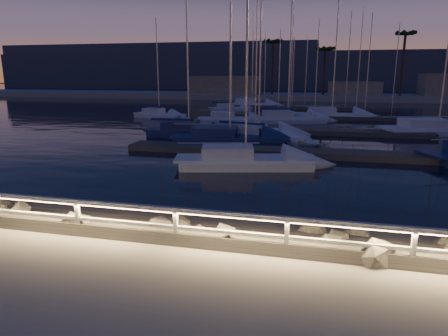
{
  "coord_description": "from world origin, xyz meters",
  "views": [
    {
      "loc": [
        1.66,
        -9.61,
        4.59
      ],
      "look_at": [
        -1.61,
        4.0,
        1.25
      ],
      "focal_mm": 32.0,
      "sensor_mm": 36.0,
      "label": 1
    }
  ],
  "objects_px": {
    "sailboat_e": "(229,119)",
    "sailboat_f": "(256,136)",
    "sailboat_l": "(435,129)",
    "sailboat_i": "(158,114)",
    "guard_rail": "(246,224)",
    "sailboat_k": "(330,115)",
    "sailboat_b": "(242,160)",
    "sailboat_j": "(286,118)",
    "sailboat_n": "(251,104)",
    "sailboat_g": "(253,130)",
    "sailboat_m": "(229,108)",
    "sailboat_c": "(227,138)",
    "sailboat_a": "(187,131)"
  },
  "relations": [
    {
      "from": "sailboat_g",
      "to": "sailboat_l",
      "type": "distance_m",
      "value": 15.88
    },
    {
      "from": "sailboat_l",
      "to": "sailboat_f",
      "type": "bearing_deg",
      "value": -170.2
    },
    {
      "from": "sailboat_e",
      "to": "sailboat_k",
      "type": "relative_size",
      "value": 0.8
    },
    {
      "from": "sailboat_k",
      "to": "sailboat_n",
      "type": "relative_size",
      "value": 1.09
    },
    {
      "from": "sailboat_e",
      "to": "sailboat_l",
      "type": "height_order",
      "value": "sailboat_l"
    },
    {
      "from": "sailboat_b",
      "to": "sailboat_e",
      "type": "height_order",
      "value": "sailboat_b"
    },
    {
      "from": "sailboat_b",
      "to": "sailboat_j",
      "type": "height_order",
      "value": "sailboat_j"
    },
    {
      "from": "guard_rail",
      "to": "sailboat_c",
      "type": "height_order",
      "value": "sailboat_c"
    },
    {
      "from": "sailboat_a",
      "to": "sailboat_f",
      "type": "distance_m",
      "value": 6.11
    },
    {
      "from": "sailboat_g",
      "to": "sailboat_j",
      "type": "relative_size",
      "value": 0.87
    },
    {
      "from": "sailboat_e",
      "to": "sailboat_f",
      "type": "height_order",
      "value": "sailboat_f"
    },
    {
      "from": "guard_rail",
      "to": "sailboat_i",
      "type": "relative_size",
      "value": 3.9
    },
    {
      "from": "sailboat_a",
      "to": "sailboat_i",
      "type": "distance_m",
      "value": 14.96
    },
    {
      "from": "sailboat_k",
      "to": "sailboat_l",
      "type": "relative_size",
      "value": 0.87
    },
    {
      "from": "sailboat_a",
      "to": "sailboat_c",
      "type": "xyz_separation_m",
      "value": [
        4.07,
        -2.66,
        0.01
      ]
    },
    {
      "from": "sailboat_j",
      "to": "sailboat_n",
      "type": "relative_size",
      "value": 1.05
    },
    {
      "from": "sailboat_c",
      "to": "sailboat_i",
      "type": "relative_size",
      "value": 1.32
    },
    {
      "from": "sailboat_c",
      "to": "sailboat_f",
      "type": "distance_m",
      "value": 2.58
    },
    {
      "from": "sailboat_l",
      "to": "sailboat_i",
      "type": "bearing_deg",
      "value": 150.55
    },
    {
      "from": "sailboat_n",
      "to": "sailboat_k",
      "type": "bearing_deg",
      "value": -52.27
    },
    {
      "from": "sailboat_e",
      "to": "sailboat_j",
      "type": "relative_size",
      "value": 0.83
    },
    {
      "from": "sailboat_b",
      "to": "sailboat_l",
      "type": "height_order",
      "value": "sailboat_l"
    },
    {
      "from": "sailboat_b",
      "to": "sailboat_i",
      "type": "height_order",
      "value": "sailboat_b"
    },
    {
      "from": "sailboat_b",
      "to": "sailboat_j",
      "type": "bearing_deg",
      "value": 74.92
    },
    {
      "from": "sailboat_e",
      "to": "sailboat_m",
      "type": "distance_m",
      "value": 13.8
    },
    {
      "from": "guard_rail",
      "to": "sailboat_c",
      "type": "bearing_deg",
      "value": 104.49
    },
    {
      "from": "sailboat_c",
      "to": "sailboat_k",
      "type": "distance_m",
      "value": 20.84
    },
    {
      "from": "guard_rail",
      "to": "sailboat_g",
      "type": "distance_m",
      "value": 24.23
    },
    {
      "from": "guard_rail",
      "to": "sailboat_k",
      "type": "bearing_deg",
      "value": 85.8
    },
    {
      "from": "sailboat_a",
      "to": "sailboat_f",
      "type": "relative_size",
      "value": 0.96
    },
    {
      "from": "guard_rail",
      "to": "sailboat_m",
      "type": "bearing_deg",
      "value": 103.26
    },
    {
      "from": "sailboat_g",
      "to": "sailboat_k",
      "type": "bearing_deg",
      "value": 60.65
    },
    {
      "from": "sailboat_i",
      "to": "sailboat_k",
      "type": "distance_m",
      "value": 20.13
    },
    {
      "from": "sailboat_g",
      "to": "sailboat_f",
      "type": "bearing_deg",
      "value": -80.51
    },
    {
      "from": "sailboat_j",
      "to": "sailboat_n",
      "type": "bearing_deg",
      "value": 92.42
    },
    {
      "from": "sailboat_g",
      "to": "sailboat_k",
      "type": "height_order",
      "value": "sailboat_k"
    },
    {
      "from": "sailboat_f",
      "to": "sailboat_e",
      "type": "bearing_deg",
      "value": 126.54
    },
    {
      "from": "sailboat_j",
      "to": "sailboat_l",
      "type": "height_order",
      "value": "sailboat_l"
    },
    {
      "from": "sailboat_c",
      "to": "sailboat_g",
      "type": "xyz_separation_m",
      "value": [
        1.19,
        4.64,
        -0.05
      ]
    },
    {
      "from": "sailboat_b",
      "to": "sailboat_m",
      "type": "height_order",
      "value": "sailboat_b"
    },
    {
      "from": "sailboat_f",
      "to": "sailboat_j",
      "type": "xyz_separation_m",
      "value": [
        1.21,
        12.42,
        0.03
      ]
    },
    {
      "from": "guard_rail",
      "to": "sailboat_f",
      "type": "height_order",
      "value": "sailboat_f"
    },
    {
      "from": "guard_rail",
      "to": "sailboat_b",
      "type": "bearing_deg",
      "value": 101.46
    },
    {
      "from": "sailboat_c",
      "to": "sailboat_i",
      "type": "distance_m",
      "value": 19.47
    },
    {
      "from": "sailboat_c",
      "to": "sailboat_m",
      "type": "height_order",
      "value": "sailboat_c"
    },
    {
      "from": "sailboat_i",
      "to": "sailboat_l",
      "type": "distance_m",
      "value": 29.15
    },
    {
      "from": "guard_rail",
      "to": "sailboat_e",
      "type": "distance_m",
      "value": 32.79
    },
    {
      "from": "sailboat_g",
      "to": "sailboat_l",
      "type": "relative_size",
      "value": 0.73
    },
    {
      "from": "sailboat_i",
      "to": "sailboat_m",
      "type": "relative_size",
      "value": 1.1
    },
    {
      "from": "sailboat_b",
      "to": "sailboat_f",
      "type": "height_order",
      "value": "sailboat_b"
    }
  ]
}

